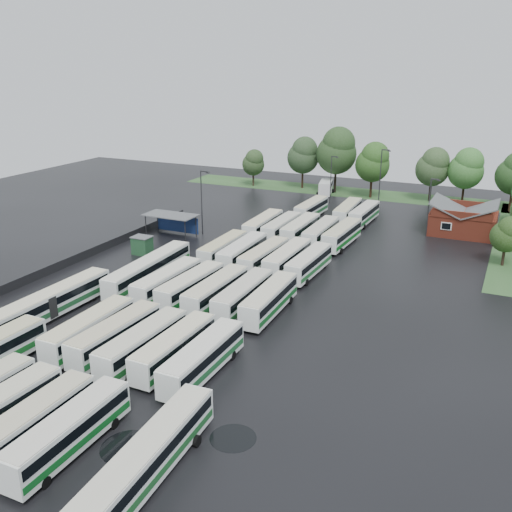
% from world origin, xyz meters
% --- Properties ---
extents(ground, '(160.00, 160.00, 0.00)m').
position_xyz_m(ground, '(0.00, 0.00, 0.00)').
color(ground, black).
rests_on(ground, ground).
extents(brick_building, '(10.07, 8.60, 5.39)m').
position_xyz_m(brick_building, '(24.00, 42.77, 1.87)').
color(brick_building, maroon).
rests_on(brick_building, ground).
extents(wash_shed, '(8.20, 4.20, 3.58)m').
position_xyz_m(wash_shed, '(-17.20, 22.02, 2.99)').
color(wash_shed, '#2D2D30').
rests_on(wash_shed, ground).
extents(utility_hut, '(2.70, 2.20, 2.62)m').
position_xyz_m(utility_hut, '(-16.20, 12.60, 1.32)').
color(utility_hut, '#1A4124').
rests_on(utility_hut, ground).
extents(grass_strip_north, '(80.00, 10.00, 0.01)m').
position_xyz_m(grass_strip_north, '(2.00, 64.80, 0.01)').
color(grass_strip_north, '#2E5427').
rests_on(grass_strip_north, ground).
extents(west_fence, '(0.10, 50.00, 1.20)m').
position_xyz_m(west_fence, '(-22.20, 8.00, 0.60)').
color(west_fence, '#2D2D30').
rests_on(west_fence, ground).
extents(bus_r0c2, '(2.36, 11.00, 3.06)m').
position_xyz_m(bus_r0c2, '(2.20, -26.13, 1.68)').
color(bus_r0c2, silver).
rests_on(bus_r0c2, ground).
extents(bus_r0c3, '(2.37, 10.90, 3.03)m').
position_xyz_m(bus_r0c3, '(5.20, -25.66, 1.67)').
color(bus_r0c3, silver).
rests_on(bus_r0c3, ground).
extents(bus_r1c0, '(2.51, 11.26, 3.13)m').
position_xyz_m(bus_r1c0, '(-4.23, -12.51, 1.72)').
color(bus_r1c0, silver).
rests_on(bus_r1c0, ground).
extents(bus_r1c1, '(2.81, 11.18, 3.09)m').
position_xyz_m(bus_r1c1, '(-1.25, -12.33, 1.70)').
color(bus_r1c1, silver).
rests_on(bus_r1c1, ground).
extents(bus_r1c2, '(2.71, 11.21, 3.10)m').
position_xyz_m(bus_r1c2, '(2.09, -12.68, 1.71)').
color(bus_r1c2, silver).
rests_on(bus_r1c2, ground).
extents(bus_r1c3, '(2.50, 10.90, 3.02)m').
position_xyz_m(bus_r1c3, '(5.13, -12.08, 1.66)').
color(bus_r1c3, silver).
rests_on(bus_r1c3, ground).
extents(bus_r1c4, '(2.42, 11.20, 3.12)m').
position_xyz_m(bus_r1c4, '(8.44, -12.70, 1.71)').
color(bus_r1c4, silver).
rests_on(bus_r1c4, ground).
extents(bus_r2c0, '(2.73, 11.30, 3.13)m').
position_xyz_m(bus_r2c0, '(-4.40, 1.23, 1.72)').
color(bus_r2c0, silver).
rests_on(bus_r2c0, ground).
extents(bus_r2c1, '(2.87, 11.11, 3.07)m').
position_xyz_m(bus_r2c1, '(-1.27, 1.31, 1.69)').
color(bus_r2c1, silver).
rests_on(bus_r2c1, ground).
extents(bus_r2c2, '(2.62, 11.25, 3.12)m').
position_xyz_m(bus_r2c2, '(2.08, 1.23, 1.71)').
color(bus_r2c2, silver).
rests_on(bus_r2c2, ground).
extents(bus_r2c3, '(2.43, 11.16, 3.10)m').
position_xyz_m(bus_r2c3, '(5.39, 1.43, 1.71)').
color(bus_r2c3, silver).
rests_on(bus_r2c3, ground).
extents(bus_r2c4, '(2.65, 11.24, 3.11)m').
position_xyz_m(bus_r2c4, '(8.51, 1.47, 1.71)').
color(bus_r2c4, silver).
rests_on(bus_r2c4, ground).
extents(bus_r3c0, '(2.35, 10.78, 3.00)m').
position_xyz_m(bus_r3c0, '(-4.47, 15.15, 1.65)').
color(bus_r3c0, silver).
rests_on(bus_r3c0, ground).
extents(bus_r3c1, '(2.58, 11.35, 3.15)m').
position_xyz_m(bus_r3c1, '(-1.30, 14.77, 1.73)').
color(bus_r3c1, silver).
rests_on(bus_r3c1, ground).
extents(bus_r3c2, '(2.78, 11.01, 3.04)m').
position_xyz_m(bus_r3c2, '(2.05, 14.45, 1.67)').
color(bus_r3c2, silver).
rests_on(bus_r3c2, ground).
extents(bus_r3c3, '(2.52, 11.26, 3.13)m').
position_xyz_m(bus_r3c3, '(5.21, 14.87, 1.72)').
color(bus_r3c3, silver).
rests_on(bus_r3c3, ground).
extents(bus_r3c4, '(2.62, 10.86, 3.00)m').
position_xyz_m(bus_r3c4, '(8.29, 14.56, 1.65)').
color(bus_r3c4, silver).
rests_on(bus_r3c4, ground).
extents(bus_r4c0, '(2.66, 11.21, 3.10)m').
position_xyz_m(bus_r4c0, '(-4.37, 28.29, 1.71)').
color(bus_r4c0, silver).
rests_on(bus_r4c0, ground).
extents(bus_r4c1, '(2.42, 10.92, 3.03)m').
position_xyz_m(bus_r4c1, '(-1.24, 28.40, 1.67)').
color(bus_r4c1, silver).
rests_on(bus_r4c1, ground).
extents(bus_r4c2, '(2.44, 11.19, 3.11)m').
position_xyz_m(bus_r4c2, '(1.81, 28.63, 1.71)').
color(bus_r4c2, silver).
rests_on(bus_r4c2, ground).
extents(bus_r4c3, '(2.41, 11.08, 3.08)m').
position_xyz_m(bus_r4c3, '(5.27, 28.15, 1.70)').
color(bus_r4c3, silver).
rests_on(bus_r4c3, ground).
extents(bus_r4c4, '(2.88, 11.28, 3.11)m').
position_xyz_m(bus_r4c4, '(8.49, 28.29, 1.71)').
color(bus_r4c4, silver).
rests_on(bus_r4c4, ground).
extents(bus_r5c1, '(2.63, 10.83, 3.00)m').
position_xyz_m(bus_r5c1, '(-1.17, 41.81, 1.65)').
color(bus_r5c1, silver).
rests_on(bus_r5c1, ground).
extents(bus_r5c3, '(2.77, 11.24, 3.11)m').
position_xyz_m(bus_r5c3, '(5.26, 42.18, 1.71)').
color(bus_r5c3, silver).
rests_on(bus_r5c3, ground).
extents(bus_r5c4, '(2.64, 10.81, 2.99)m').
position_xyz_m(bus_r5c4, '(8.22, 42.05, 1.64)').
color(bus_r5c4, silver).
rests_on(bus_r5c4, ground).
extents(artic_bus_west_b, '(2.85, 16.45, 3.04)m').
position_xyz_m(artic_bus_west_b, '(-9.02, 4.06, 1.69)').
color(artic_bus_west_b, silver).
rests_on(artic_bus_west_b, ground).
extents(artic_bus_west_c, '(2.58, 16.44, 3.04)m').
position_xyz_m(artic_bus_west_c, '(-12.31, -9.19, 1.69)').
color(artic_bus_west_c, silver).
rests_on(artic_bus_west_c, ground).
extents(artic_bus_east, '(3.14, 16.44, 3.03)m').
position_xyz_m(artic_bus_east, '(11.92, -26.67, 1.68)').
color(artic_bus_east, silver).
rests_on(artic_bus_east, ground).
extents(minibus, '(3.68, 6.73, 2.78)m').
position_xyz_m(minibus, '(-4.84, 60.73, 1.54)').
color(minibus, white).
rests_on(minibus, ground).
extents(tree_north_0, '(4.90, 4.90, 8.12)m').
position_xyz_m(tree_north_0, '(-22.04, 62.24, 5.22)').
color(tree_north_0, '#352A1D').
rests_on(tree_north_0, ground).
extents(tree_north_1, '(6.75, 6.75, 11.17)m').
position_xyz_m(tree_north_1, '(-11.31, 64.56, 7.19)').
color(tree_north_1, '#332116').
rests_on(tree_north_1, ground).
extents(tree_north_2, '(8.28, 8.28, 13.71)m').
position_xyz_m(tree_north_2, '(-3.54, 63.36, 8.82)').
color(tree_north_2, black).
rests_on(tree_north_2, ground).
extents(tree_north_3, '(6.82, 6.82, 11.29)m').
position_xyz_m(tree_north_3, '(4.47, 61.84, 7.26)').
color(tree_north_3, '#311E12').
rests_on(tree_north_3, ground).
extents(tree_north_4, '(6.46, 6.46, 10.70)m').
position_xyz_m(tree_north_4, '(15.84, 63.53, 6.88)').
color(tree_north_4, black).
rests_on(tree_north_4, ground).
extents(tree_north_5, '(6.66, 6.66, 11.03)m').
position_xyz_m(tree_north_5, '(21.98, 63.22, 7.09)').
color(tree_north_5, black).
rests_on(tree_north_5, ground).
extents(tree_east_0, '(4.24, 4.20, 6.96)m').
position_xyz_m(tree_east_0, '(30.86, 29.04, 4.47)').
color(tree_east_0, black).
rests_on(tree_east_0, ground).
extents(lamp_post_ne, '(1.42, 0.28, 9.22)m').
position_xyz_m(lamp_post_ne, '(19.21, 38.74, 5.35)').
color(lamp_post_ne, '#2D2D30').
rests_on(lamp_post_ne, ground).
extents(lamp_post_nw, '(1.57, 0.31, 10.20)m').
position_xyz_m(lamp_post_nw, '(-13.37, 24.98, 5.92)').
color(lamp_post_nw, '#2D2D30').
rests_on(lamp_post_nw, ground).
extents(lamp_post_back_w, '(1.41, 0.28, 9.19)m').
position_xyz_m(lamp_post_back_w, '(-1.45, 53.59, 5.33)').
color(lamp_post_back_w, '#2D2D30').
rests_on(lamp_post_back_w, ground).
extents(lamp_post_back_e, '(1.69, 0.33, 10.95)m').
position_xyz_m(lamp_post_back_e, '(7.87, 54.37, 6.36)').
color(lamp_post_back_e, '#2D2D30').
rests_on(lamp_post_back_e, ground).
extents(puddle_0, '(4.20, 4.20, 0.01)m').
position_xyz_m(puddle_0, '(-0.44, -22.56, 0.00)').
color(puddle_0, black).
rests_on(puddle_0, ground).
extents(puddle_1, '(4.07, 4.07, 0.01)m').
position_xyz_m(puddle_1, '(8.57, -23.57, 0.00)').
color(puddle_1, black).
rests_on(puddle_1, ground).
extents(puddle_2, '(7.79, 7.79, 0.01)m').
position_xyz_m(puddle_2, '(-8.56, 3.60, 0.00)').
color(puddle_2, black).
rests_on(puddle_2, ground).
extents(puddle_3, '(3.59, 3.59, 0.01)m').
position_xyz_m(puddle_3, '(7.51, -0.58, 0.00)').
color(puddle_3, black).
rests_on(puddle_3, ground).
extents(puddle_4, '(3.47, 3.47, 0.01)m').
position_xyz_m(puddle_4, '(14.85, -19.47, 0.00)').
color(puddle_4, black).
rests_on(puddle_4, ground).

